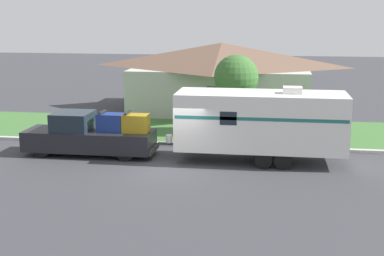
% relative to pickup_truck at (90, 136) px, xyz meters
% --- Properties ---
extents(ground_plane, '(120.00, 120.00, 0.00)m').
position_rel_pickup_truck_xyz_m(ground_plane, '(4.16, -1.52, -0.89)').
color(ground_plane, '#38383D').
extents(curb_strip, '(80.00, 0.30, 0.14)m').
position_rel_pickup_truck_xyz_m(curb_strip, '(4.16, 2.23, -0.82)').
color(curb_strip, '#ADADA8').
rests_on(curb_strip, ground_plane).
extents(lawn_strip, '(80.00, 7.00, 0.03)m').
position_rel_pickup_truck_xyz_m(lawn_strip, '(4.16, 5.88, -0.88)').
color(lawn_strip, '#3D6B33').
rests_on(lawn_strip, ground_plane).
extents(house_across_street, '(12.10, 8.27, 4.44)m').
position_rel_pickup_truck_xyz_m(house_across_street, '(4.79, 12.42, 1.40)').
color(house_across_street, '#B2B2A8').
rests_on(house_across_street, ground_plane).
extents(pickup_truck, '(6.00, 1.92, 2.06)m').
position_rel_pickup_truck_xyz_m(pickup_truck, '(0.00, 0.00, 0.00)').
color(pickup_truck, black).
rests_on(pickup_truck, ground_plane).
extents(travel_trailer, '(8.16, 2.48, 3.32)m').
position_rel_pickup_truck_xyz_m(travel_trailer, '(7.69, -0.00, 0.91)').
color(travel_trailer, black).
rests_on(travel_trailer, ground_plane).
extents(mailbox, '(0.48, 0.20, 1.24)m').
position_rel_pickup_truck_xyz_m(mailbox, '(0.90, 3.11, 0.06)').
color(mailbox, brown).
rests_on(mailbox, ground_plane).
extents(tree_in_yard, '(2.35, 2.35, 4.23)m').
position_rel_pickup_truck_xyz_m(tree_in_yard, '(6.24, 5.34, 2.14)').
color(tree_in_yard, brown).
rests_on(tree_in_yard, ground_plane).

